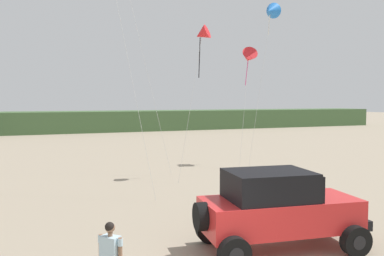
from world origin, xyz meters
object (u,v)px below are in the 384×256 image
Objects in this scene: jeep at (278,208)px; kite_blue_swept at (271,11)px; person_watching at (110,256)px; kite_yellow_diamond at (202,34)px; kite_red_delta at (249,57)px.

kite_blue_swept is at bearing 58.17° from jeep.
kite_yellow_diamond is at bearing 58.93° from person_watching.
jeep is at bearing 13.14° from person_watching.
kite_red_delta reaches higher than jeep.
jeep is at bearing -116.87° from kite_red_delta.
kite_blue_swept is (6.20, 2.79, 2.30)m from kite_yellow_diamond.
kite_red_delta is at bearing 51.99° from person_watching.
jeep reaches higher than person_watching.
kite_yellow_diamond is 7.17m from kite_blue_swept.
kite_red_delta is 0.72× the size of kite_blue_swept.
kite_blue_swept is (1.37, -0.51, 3.04)m from kite_red_delta.
jeep is 0.64× the size of kite_red_delta.
jeep is 0.46× the size of kite_blue_swept.
person_watching is 0.21× the size of kite_red_delta.
jeep is 17.55m from kite_red_delta.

